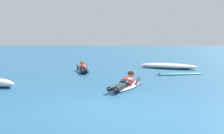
% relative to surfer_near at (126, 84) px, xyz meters
% --- Properties ---
extents(ground_plane, '(120.00, 120.00, 0.00)m').
position_rel_surfer_near_xyz_m(ground_plane, '(0.09, 6.93, -0.13)').
color(ground_plane, '#235B84').
extents(surfer_near, '(0.96, 2.70, 0.53)m').
position_rel_surfer_near_xyz_m(surfer_near, '(0.00, 0.00, 0.00)').
color(surfer_near, white).
rests_on(surfer_near, ground).
extents(surfer_far, '(1.22, 2.53, 0.54)m').
position_rel_surfer_near_xyz_m(surfer_far, '(-2.60, 4.48, 0.00)').
color(surfer_far, '#2DB2D1').
rests_on(surfer_far, ground).
extents(drifting_surfboard, '(2.26, 1.40, 0.16)m').
position_rel_surfer_near_xyz_m(drifting_surfboard, '(1.84, 4.03, -0.10)').
color(drifting_surfboard, '#2DB2D1').
rests_on(drifting_surfboard, ground).
extents(whitewater_mid_left, '(3.25, 2.07, 0.28)m').
position_rel_surfer_near_xyz_m(whitewater_mid_left, '(1.41, 6.79, -0.00)').
color(whitewater_mid_left, white).
rests_on(whitewater_mid_left, ground).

